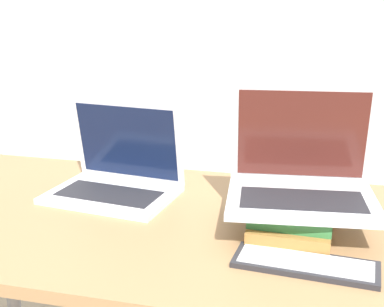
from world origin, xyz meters
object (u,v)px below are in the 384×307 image
at_px(book_stack, 293,216).
at_px(wireless_keyboard, 305,264).
at_px(laptop_left, 117,176).
at_px(laptop_on_books, 302,177).

distance_m(book_stack, wireless_keyboard, 0.19).
bearing_deg(laptop_left, laptop_on_books, -11.28).
height_order(laptop_left, laptop_on_books, laptop_on_books).
relative_size(book_stack, wireless_keyboard, 0.88).
relative_size(book_stack, laptop_on_books, 0.72).
bearing_deg(book_stack, laptop_on_books, 58.37).
distance_m(laptop_on_books, wireless_keyboard, 0.24).
xyz_separation_m(laptop_left, laptop_on_books, (0.53, -0.11, 0.08)).
bearing_deg(book_stack, wireless_keyboard, -77.88).
bearing_deg(wireless_keyboard, laptop_on_books, 97.34).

